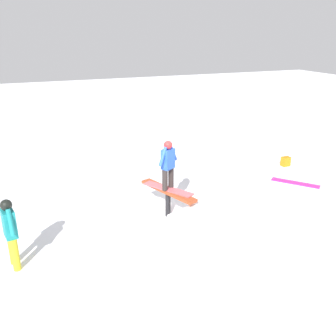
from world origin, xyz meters
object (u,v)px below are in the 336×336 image
at_px(rail_feature, 168,194).
at_px(backpack_on_snow, 286,161).
at_px(main_rider_on_rail, 168,166).
at_px(loose_snowboard_magenta, 295,183).
at_px(bystander_teal, 10,230).

height_order(rail_feature, backpack_on_snow, rail_feature).
height_order(main_rider_on_rail, loose_snowboard_magenta, main_rider_on_rail).
height_order(bystander_teal, loose_snowboard_magenta, bystander_teal).
height_order(rail_feature, loose_snowboard_magenta, rail_feature).
relative_size(main_rider_on_rail, backpack_on_snow, 4.14).
xyz_separation_m(main_rider_on_rail, bystander_teal, (-0.91, 3.85, -0.55)).
xyz_separation_m(main_rider_on_rail, loose_snowboard_magenta, (0.53, -4.71, -1.41)).
bearing_deg(main_rider_on_rail, loose_snowboard_magenta, -114.93).
distance_m(bystander_teal, loose_snowboard_magenta, 8.72).
bearing_deg(bystander_teal, loose_snowboard_magenta, -91.47).
bearing_deg(loose_snowboard_magenta, backpack_on_snow, -66.99).
relative_size(loose_snowboard_magenta, backpack_on_snow, 4.47).
bearing_deg(bystander_teal, backpack_on_snow, -83.62).
bearing_deg(loose_snowboard_magenta, bystander_teal, 60.16).
distance_m(rail_feature, bystander_teal, 3.96).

